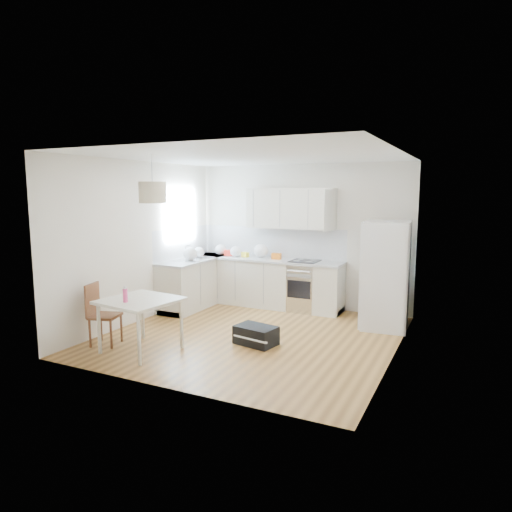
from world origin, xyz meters
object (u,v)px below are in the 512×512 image
(refrigerator, at_px, (387,275))
(gym_bag, at_px, (256,335))
(dining_table, at_px, (140,305))
(dining_chair, at_px, (105,314))

(refrigerator, relative_size, gym_bag, 2.97)
(refrigerator, bearing_deg, gym_bag, -137.02)
(dining_table, distance_m, dining_chair, 0.67)
(refrigerator, bearing_deg, dining_table, -142.22)
(gym_bag, bearing_deg, dining_table, -133.17)
(dining_chair, xyz_separation_m, gym_bag, (1.94, 0.95, -0.31))
(refrigerator, distance_m, dining_table, 3.88)
(refrigerator, xyz_separation_m, dining_chair, (-3.46, -2.66, -0.42))
(dining_table, height_order, gym_bag, dining_table)
(dining_chair, height_order, gym_bag, dining_chair)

